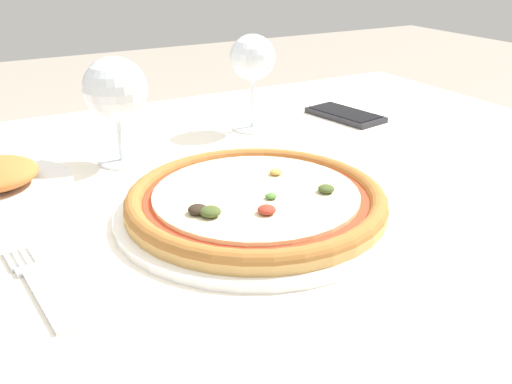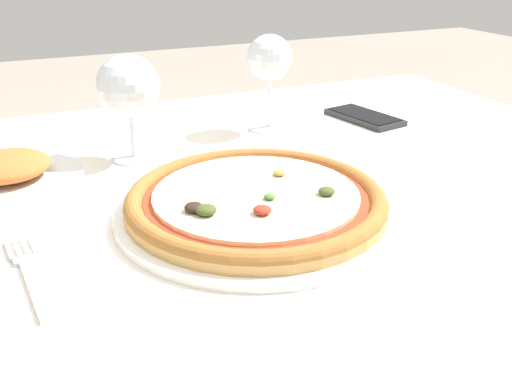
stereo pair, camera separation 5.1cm
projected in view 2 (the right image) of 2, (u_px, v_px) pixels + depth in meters
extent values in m
cube|color=brown|center=(290.00, 196.00, 0.79)|extent=(1.05, 0.85, 0.04)
cube|color=white|center=(291.00, 182.00, 0.79)|extent=(1.15, 0.95, 0.01)
cylinder|color=brown|center=(385.00, 238.00, 1.42)|extent=(0.06, 0.06, 0.67)
cylinder|color=white|center=(256.00, 211.00, 0.68)|extent=(0.34, 0.34, 0.01)
cylinder|color=tan|center=(256.00, 203.00, 0.68)|extent=(0.31, 0.31, 0.01)
torus|color=#A3662D|center=(256.00, 198.00, 0.68)|extent=(0.31, 0.31, 0.02)
cylinder|color=#BC381E|center=(256.00, 197.00, 0.68)|extent=(0.27, 0.27, 0.00)
cylinder|color=beige|center=(256.00, 194.00, 0.67)|extent=(0.25, 0.25, 0.00)
ellipsoid|color=#425123|center=(327.00, 191.00, 0.66)|extent=(0.02, 0.02, 0.01)
ellipsoid|color=#4C7A33|center=(270.00, 197.00, 0.65)|extent=(0.01, 0.01, 0.01)
ellipsoid|color=#425123|center=(206.00, 210.00, 0.62)|extent=(0.02, 0.02, 0.01)
ellipsoid|color=#A83323|center=(262.00, 210.00, 0.62)|extent=(0.02, 0.02, 0.01)
ellipsoid|color=#2D2319|center=(194.00, 207.00, 0.62)|extent=(0.02, 0.02, 0.01)
ellipsoid|color=#BC9342|center=(279.00, 173.00, 0.72)|extent=(0.02, 0.02, 0.01)
cube|color=silver|center=(37.00, 290.00, 0.53)|extent=(0.02, 0.11, 0.00)
cube|color=silver|center=(26.00, 260.00, 0.58)|extent=(0.03, 0.02, 0.00)
cube|color=silver|center=(9.00, 251.00, 0.60)|extent=(0.01, 0.05, 0.00)
cube|color=silver|center=(17.00, 249.00, 0.61)|extent=(0.01, 0.05, 0.00)
cube|color=silver|center=(25.00, 247.00, 0.61)|extent=(0.01, 0.05, 0.00)
cube|color=silver|center=(33.00, 245.00, 0.61)|extent=(0.01, 0.05, 0.00)
cylinder|color=silver|center=(269.00, 128.00, 0.99)|extent=(0.07, 0.07, 0.00)
cylinder|color=silver|center=(269.00, 102.00, 0.98)|extent=(0.01, 0.01, 0.09)
sphere|color=silver|center=(270.00, 57.00, 0.94)|extent=(0.08, 0.08, 0.08)
cylinder|color=silver|center=(135.00, 157.00, 0.86)|extent=(0.07, 0.07, 0.00)
cylinder|color=silver|center=(133.00, 134.00, 0.85)|extent=(0.01, 0.01, 0.07)
sphere|color=silver|center=(128.00, 86.00, 0.82)|extent=(0.09, 0.09, 0.09)
cube|color=#232328|center=(364.00, 117.00, 1.04)|extent=(0.10, 0.15, 0.01)
cube|color=black|center=(365.00, 114.00, 1.04)|extent=(0.08, 0.14, 0.00)
cylinder|color=white|center=(9.00, 180.00, 0.77)|extent=(0.20, 0.20, 0.01)
ellipsoid|color=#BC662D|center=(6.00, 166.00, 0.76)|extent=(0.11, 0.11, 0.03)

